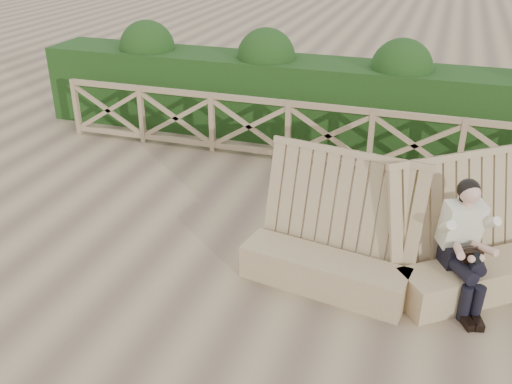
% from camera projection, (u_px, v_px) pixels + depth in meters
% --- Properties ---
extents(ground, '(60.00, 60.00, 0.00)m').
position_uv_depth(ground, '(266.00, 274.00, 6.98)').
color(ground, brown).
rests_on(ground, ground).
extents(bench, '(3.65, 1.83, 1.55)m').
position_uv_depth(bench, '(401.00, 259.00, 6.59)').
color(bench, '#8B754F').
rests_on(bench, ground).
extents(woman, '(0.66, 0.96, 1.45)m').
position_uv_depth(woman, '(465.00, 241.00, 6.24)').
color(woman, black).
rests_on(woman, ground).
extents(guardrail, '(10.10, 0.09, 1.10)m').
position_uv_depth(guardrail, '(328.00, 136.00, 9.70)').
color(guardrail, olive).
rests_on(guardrail, ground).
extents(hedge, '(12.00, 1.20, 1.50)m').
position_uv_depth(hedge, '(342.00, 104.00, 10.63)').
color(hedge, black).
rests_on(hedge, ground).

